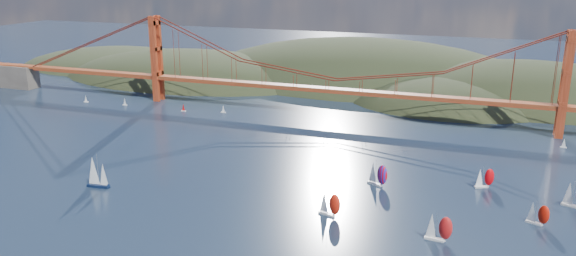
# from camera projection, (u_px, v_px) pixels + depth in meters

# --- Properties ---
(headlands) EXTENTS (725.00, 225.00, 96.00)m
(headlands) POSITION_uv_depth(u_px,v_px,m) (430.00, 105.00, 408.61)
(headlands) COLOR black
(headlands) RESTS_ON ground
(bridge) EXTENTS (552.00, 12.00, 55.00)m
(bridge) POSITION_uv_depth(u_px,v_px,m) (333.00, 62.00, 322.75)
(bridge) COLOR brown
(bridge) RESTS_ON ground
(sloop_navy) EXTENTS (9.37, 5.65, 14.19)m
(sloop_navy) POSITION_uv_depth(u_px,v_px,m) (96.00, 172.00, 223.94)
(sloop_navy) COLOR black
(sloop_navy) RESTS_ON ground
(racer_0) EXTENTS (8.80, 5.23, 9.87)m
(racer_0) POSITION_uv_depth(u_px,v_px,m) (329.00, 203.00, 198.82)
(racer_0) COLOR silver
(racer_0) RESTS_ON ground
(racer_1) EXTENTS (8.79, 3.84, 9.98)m
(racer_1) POSITION_uv_depth(u_px,v_px,m) (438.00, 227.00, 180.49)
(racer_1) COLOR silver
(racer_1) RESTS_ON ground
(racer_2) EXTENTS (7.72, 5.19, 8.64)m
(racer_2) POSITION_uv_depth(u_px,v_px,m) (538.00, 213.00, 192.09)
(racer_2) COLOR white
(racer_2) RESTS_ON ground
(racer_3) EXTENTS (7.94, 5.78, 8.92)m
(racer_3) POSITION_uv_depth(u_px,v_px,m) (484.00, 178.00, 224.00)
(racer_3) COLOR silver
(racer_3) RESTS_ON ground
(racer_4) EXTENTS (9.22, 5.62, 10.32)m
(racer_4) POSITION_uv_depth(u_px,v_px,m) (575.00, 195.00, 205.51)
(racer_4) COLOR silver
(racer_4) RESTS_ON ground
(racer_rwb) EXTENTS (9.36, 6.88, 10.53)m
(racer_rwb) POSITION_uv_depth(u_px,v_px,m) (377.00, 174.00, 226.17)
(racer_rwb) COLOR white
(racer_rwb) RESTS_ON ground
(distant_boat_0) EXTENTS (3.00, 2.00, 4.70)m
(distant_boat_0) POSITION_uv_depth(u_px,v_px,m) (86.00, 99.00, 364.42)
(distant_boat_0) COLOR silver
(distant_boat_0) RESTS_ON ground
(distant_boat_1) EXTENTS (3.00, 2.00, 4.70)m
(distant_boat_1) POSITION_uv_depth(u_px,v_px,m) (125.00, 102.00, 356.30)
(distant_boat_1) COLOR silver
(distant_boat_1) RESTS_ON ground
(distant_boat_2) EXTENTS (3.00, 2.00, 4.70)m
(distant_boat_2) POSITION_uv_depth(u_px,v_px,m) (183.00, 108.00, 341.61)
(distant_boat_2) COLOR silver
(distant_boat_2) RESTS_ON ground
(distant_boat_3) EXTENTS (3.00, 2.00, 4.70)m
(distant_boat_3) POSITION_uv_depth(u_px,v_px,m) (223.00, 109.00, 338.46)
(distant_boat_3) COLOR silver
(distant_boat_3) RESTS_ON ground
(distant_boat_4) EXTENTS (3.00, 2.00, 4.70)m
(distant_boat_4) POSITION_uv_depth(u_px,v_px,m) (564.00, 143.00, 273.37)
(distant_boat_4) COLOR silver
(distant_boat_4) RESTS_ON ground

